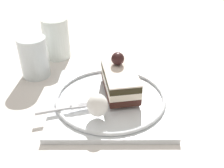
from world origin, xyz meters
The scene contains 7 objects.
ground_plane centered at (0.00, 0.00, 0.00)m, with size 2.40×2.40×0.00m, color silver.
dessert_plate centered at (-0.01, 0.00, 0.01)m, with size 0.29×0.29×0.02m.
cake_slice centered at (-0.04, 0.02, 0.05)m, with size 0.14×0.10×0.08m.
whipped_cream_dollop centered at (0.06, -0.01, 0.04)m, with size 0.04×0.04×0.05m, color white.
fork centered at (0.05, -0.08, 0.02)m, with size 0.06×0.10×0.00m.
drink_glass_near centered at (-0.20, -0.19, 0.05)m, with size 0.07×0.07×0.11m.
drink_glass_far centered at (-0.10, -0.20, 0.05)m, with size 0.07×0.07×0.10m.
Camera 1 is at (0.44, 0.08, 0.34)m, focal length 42.48 mm.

